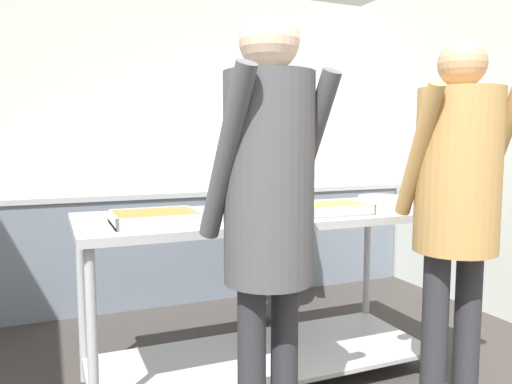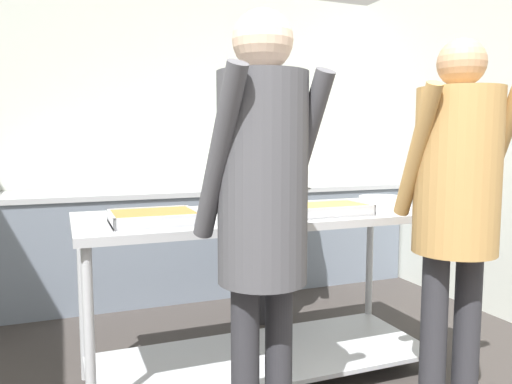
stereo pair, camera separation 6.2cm
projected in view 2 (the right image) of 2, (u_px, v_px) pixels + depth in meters
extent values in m
cube|color=silver|center=(163.00, 137.00, 4.46)|extent=(4.29, 0.06, 2.65)
cube|color=silver|center=(508.00, 136.00, 3.55)|extent=(0.06, 3.73, 2.65)
cube|color=slate|center=(174.00, 244.00, 4.21)|extent=(4.13, 0.62, 0.85)
cube|color=#ADAFB5|center=(173.00, 191.00, 4.16)|extent=(4.13, 0.65, 0.04)
cube|color=black|center=(156.00, 191.00, 4.11)|extent=(0.49, 0.42, 0.02)
cube|color=#ADAFB5|center=(263.00, 216.00, 2.65)|extent=(1.92, 0.77, 0.04)
cube|color=#ADAFB5|center=(263.00, 356.00, 2.73)|extent=(1.84, 0.69, 0.02)
cylinder|color=#ADAFB5|center=(90.00, 350.00, 2.06)|extent=(0.04, 0.04, 0.88)
cylinder|color=#ADAFB5|center=(440.00, 299.00, 2.72)|extent=(0.04, 0.04, 0.88)
cylinder|color=#ADAFB5|center=(83.00, 301.00, 2.68)|extent=(0.04, 0.04, 0.88)
cylinder|color=#ADAFB5|center=(369.00, 269.00, 3.34)|extent=(0.04, 0.04, 0.88)
cube|color=#ADAFB5|center=(154.00, 222.00, 2.32)|extent=(0.39, 0.32, 0.01)
cube|color=#9E6B33|center=(154.00, 216.00, 2.31)|extent=(0.37, 0.30, 0.04)
cube|color=#ADAFB5|center=(160.00, 222.00, 2.17)|extent=(0.39, 0.01, 0.05)
cube|color=#ADAFB5|center=(148.00, 213.00, 2.46)|extent=(0.39, 0.01, 0.05)
cube|color=#ADAFB5|center=(111.00, 219.00, 2.25)|extent=(0.01, 0.32, 0.05)
cube|color=#ADAFB5|center=(194.00, 215.00, 2.38)|extent=(0.01, 0.32, 0.05)
cylinder|color=#ADAFB5|center=(248.00, 212.00, 2.38)|extent=(0.26, 0.26, 0.08)
cylinder|color=#B7472D|center=(248.00, 205.00, 2.37)|extent=(0.23, 0.23, 0.01)
cylinder|color=black|center=(285.00, 204.00, 2.45)|extent=(0.14, 0.02, 0.02)
cube|color=#ADAFB5|center=(326.00, 213.00, 2.59)|extent=(0.43, 0.28, 0.01)
cube|color=gold|center=(326.00, 208.00, 2.58)|extent=(0.41, 0.25, 0.04)
cube|color=#ADAFB5|center=(339.00, 212.00, 2.46)|extent=(0.43, 0.01, 0.05)
cube|color=#ADAFB5|center=(314.00, 206.00, 2.71)|extent=(0.43, 0.01, 0.05)
cube|color=#ADAFB5|center=(289.00, 211.00, 2.51)|extent=(0.01, 0.28, 0.05)
cube|color=#ADAFB5|center=(360.00, 207.00, 2.66)|extent=(0.01, 0.28, 0.05)
cylinder|color=white|center=(381.00, 208.00, 2.77)|extent=(0.26, 0.26, 0.01)
cylinder|color=white|center=(382.00, 206.00, 2.77)|extent=(0.26, 0.26, 0.01)
cylinder|color=white|center=(382.00, 204.00, 2.77)|extent=(0.26, 0.26, 0.01)
cylinder|color=white|center=(382.00, 202.00, 2.77)|extent=(0.26, 0.26, 0.01)
cylinder|color=white|center=(382.00, 200.00, 2.77)|extent=(0.25, 0.25, 0.01)
cylinder|color=white|center=(382.00, 197.00, 2.77)|extent=(0.25, 0.25, 0.01)
cylinder|color=#2D2D33|center=(433.00, 338.00, 2.28)|extent=(0.12, 0.12, 0.79)
cylinder|color=#2D2D33|center=(466.00, 336.00, 2.31)|extent=(0.12, 0.12, 0.79)
cylinder|color=tan|center=(417.00, 152.00, 2.17)|extent=(0.13, 0.33, 0.59)
cylinder|color=tan|center=(498.00, 152.00, 2.24)|extent=(0.13, 0.33, 0.59)
cylinder|color=tan|center=(457.00, 171.00, 2.21)|extent=(0.37, 0.37, 0.73)
sphere|color=tan|center=(462.00, 63.00, 2.16)|extent=(0.21, 0.21, 0.21)
cylinder|color=#2D2D33|center=(278.00, 383.00, 1.86)|extent=(0.10, 0.10, 0.80)
cylinder|color=#4C4C51|center=(219.00, 155.00, 1.65)|extent=(0.12, 0.33, 0.60)
cylinder|color=#4C4C51|center=(302.00, 153.00, 1.82)|extent=(0.12, 0.33, 0.60)
cylinder|color=#4C4C51|center=(262.00, 179.00, 1.74)|extent=(0.32, 0.32, 0.74)
sphere|color=beige|center=(263.00, 40.00, 1.69)|extent=(0.21, 0.21, 0.21)
cylinder|color=#2D2D33|center=(284.00, 266.00, 3.57)|extent=(0.12, 0.12, 0.79)
cylinder|color=#2D2D33|center=(260.00, 268.00, 3.53)|extent=(0.12, 0.12, 0.79)
cylinder|color=silver|center=(300.00, 147.00, 3.51)|extent=(0.11, 0.33, 0.59)
cylinder|color=silver|center=(243.00, 148.00, 3.41)|extent=(0.11, 0.33, 0.59)
cylinder|color=silver|center=(272.00, 160.00, 3.47)|extent=(0.39, 0.39, 0.73)
sphere|color=tan|center=(272.00, 91.00, 3.42)|extent=(0.21, 0.21, 0.21)
cylinder|color=#23602D|center=(222.00, 175.00, 4.38)|extent=(0.06, 0.06, 0.20)
cone|color=#23602D|center=(222.00, 159.00, 4.37)|extent=(0.06, 0.06, 0.08)
cylinder|color=black|center=(221.00, 154.00, 4.36)|extent=(0.03, 0.03, 0.02)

